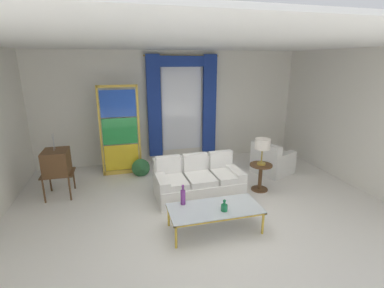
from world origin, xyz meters
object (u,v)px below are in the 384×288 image
at_px(couch_white_long, 198,181).
at_px(bottle_blue_decanter, 224,207).
at_px(vintage_tv, 56,163).
at_px(peacock_figurine, 141,169).
at_px(armchair_white, 271,162).
at_px(round_side_table, 260,175).
at_px(table_lamp_brass, 263,145).
at_px(coffee_table, 215,209).
at_px(bottle_crystal_tall, 183,196).
at_px(stained_glass_divider, 120,133).

height_order(couch_white_long, bottle_blue_decanter, couch_white_long).
xyz_separation_m(vintage_tv, peacock_figurine, (1.73, 0.55, -0.51)).
bearing_deg(armchair_white, couch_white_long, -161.36).
relative_size(round_side_table, table_lamp_brass, 1.04).
distance_m(coffee_table, bottle_crystal_tall, 0.57).
xyz_separation_m(coffee_table, vintage_tv, (-2.72, 2.02, 0.35)).
bearing_deg(round_side_table, table_lamp_brass, 0.00).
xyz_separation_m(stained_glass_divider, table_lamp_brass, (2.88, -1.72, -0.03)).
bearing_deg(stained_glass_divider, peacock_figurine, -38.88).
xyz_separation_m(bottle_blue_decanter, bottle_crystal_tall, (-0.59, 0.38, 0.08)).
distance_m(couch_white_long, table_lamp_brass, 1.57).
distance_m(couch_white_long, round_side_table, 1.39).
xyz_separation_m(vintage_tv, stained_glass_divider, (1.30, 0.90, 0.33)).
bearing_deg(bottle_blue_decanter, round_side_table, 44.41).
bearing_deg(vintage_tv, bottle_crystal_tall, -38.29).
bearing_deg(table_lamp_brass, round_side_table, 0.00).
xyz_separation_m(vintage_tv, armchair_white, (4.93, 0.01, -0.44)).
xyz_separation_m(bottle_crystal_tall, stained_glass_divider, (-0.94, 2.66, 0.50)).
xyz_separation_m(bottle_crystal_tall, armchair_white, (2.70, 1.78, -0.27)).
distance_m(couch_white_long, vintage_tv, 2.91).
height_order(couch_white_long, armchair_white, couch_white_long).
distance_m(bottle_blue_decanter, vintage_tv, 3.56).
bearing_deg(armchair_white, stained_glass_divider, 166.32).
distance_m(couch_white_long, peacock_figurine, 1.65).
distance_m(bottle_blue_decanter, stained_glass_divider, 3.46).
height_order(bottle_crystal_tall, vintage_tv, vintage_tv).
bearing_deg(coffee_table, bottle_crystal_tall, 152.12).
distance_m(vintage_tv, table_lamp_brass, 4.27).
xyz_separation_m(couch_white_long, armchair_white, (2.14, 0.72, -0.02)).
bearing_deg(bottle_crystal_tall, peacock_figurine, 102.30).
bearing_deg(bottle_blue_decanter, bottle_crystal_tall, 146.97).
xyz_separation_m(couch_white_long, peacock_figurine, (-1.06, 1.26, -0.08)).
bearing_deg(round_side_table, vintage_tv, 168.78).
xyz_separation_m(coffee_table, table_lamp_brass, (1.46, 1.19, 0.65)).
xyz_separation_m(vintage_tv, table_lamp_brass, (4.18, -0.83, 0.30)).
distance_m(bottle_crystal_tall, vintage_tv, 2.86).
xyz_separation_m(stained_glass_divider, peacock_figurine, (0.43, -0.35, -0.84)).
bearing_deg(stained_glass_divider, table_lamp_brass, -30.95).
distance_m(coffee_table, vintage_tv, 3.40).
relative_size(couch_white_long, round_side_table, 3.00).
height_order(bottle_blue_decanter, table_lamp_brass, table_lamp_brass).
relative_size(bottle_blue_decanter, stained_glass_divider, 0.09).
bearing_deg(coffee_table, round_side_table, 39.20).
distance_m(coffee_table, armchair_white, 3.01).
height_order(vintage_tv, round_side_table, vintage_tv).
relative_size(bottle_blue_decanter, table_lamp_brass, 0.35).
relative_size(coffee_table, stained_glass_divider, 0.69).
bearing_deg(vintage_tv, bottle_blue_decanter, -37.25).
xyz_separation_m(coffee_table, round_side_table, (1.46, 1.19, -0.02)).
distance_m(coffee_table, peacock_figurine, 2.76).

